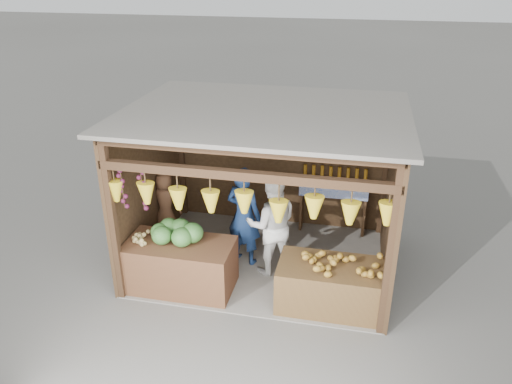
{
  "coord_description": "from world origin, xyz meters",
  "views": [
    {
      "loc": [
        1.4,
        -7.16,
        4.7
      ],
      "look_at": [
        -0.12,
        -0.1,
        1.34
      ],
      "focal_mm": 35.0,
      "sensor_mm": 36.0,
      "label": 1
    }
  ],
  "objects_px": {
    "counter_right": "(333,286)",
    "woman_standing": "(272,225)",
    "counter_left": "(181,266)",
    "vendor_seated": "(166,202)",
    "man_standing": "(244,216)"
  },
  "relations": [
    {
      "from": "counter_right",
      "to": "counter_left",
      "type": "bearing_deg",
      "value": -179.7
    },
    {
      "from": "counter_left",
      "to": "counter_right",
      "type": "bearing_deg",
      "value": 0.3
    },
    {
      "from": "counter_right",
      "to": "woman_standing",
      "type": "xyz_separation_m",
      "value": [
        -1.05,
        0.74,
        0.52
      ]
    },
    {
      "from": "counter_left",
      "to": "counter_right",
      "type": "relative_size",
      "value": 1.02
    },
    {
      "from": "woman_standing",
      "to": "vendor_seated",
      "type": "height_order",
      "value": "woman_standing"
    },
    {
      "from": "counter_right",
      "to": "vendor_seated",
      "type": "relative_size",
      "value": 1.45
    },
    {
      "from": "counter_right",
      "to": "vendor_seated",
      "type": "height_order",
      "value": "vendor_seated"
    },
    {
      "from": "counter_left",
      "to": "vendor_seated",
      "type": "bearing_deg",
      "value": 119.39
    },
    {
      "from": "vendor_seated",
      "to": "woman_standing",
      "type": "bearing_deg",
      "value": 176.14
    },
    {
      "from": "counter_right",
      "to": "woman_standing",
      "type": "height_order",
      "value": "woman_standing"
    },
    {
      "from": "counter_left",
      "to": "woman_standing",
      "type": "distance_m",
      "value": 1.57
    },
    {
      "from": "counter_left",
      "to": "man_standing",
      "type": "distance_m",
      "value": 1.32
    },
    {
      "from": "counter_right",
      "to": "woman_standing",
      "type": "relative_size",
      "value": 0.92
    },
    {
      "from": "counter_left",
      "to": "vendor_seated",
      "type": "distance_m",
      "value": 1.49
    },
    {
      "from": "man_standing",
      "to": "woman_standing",
      "type": "bearing_deg",
      "value": 177.19
    }
  ]
}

